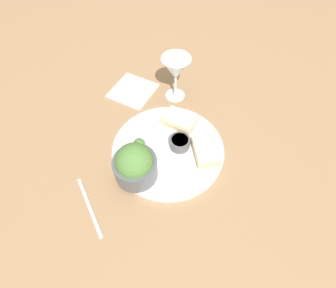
% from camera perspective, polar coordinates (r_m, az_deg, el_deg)
% --- Properties ---
extents(ground_plane, '(4.00, 4.00, 0.00)m').
position_cam_1_polar(ground_plane, '(0.74, 0.00, -1.52)').
color(ground_plane, '#93704C').
extents(dinner_plate, '(0.31, 0.31, 0.01)m').
position_cam_1_polar(dinner_plate, '(0.73, 0.00, -1.21)').
color(dinner_plate, white).
rests_on(dinner_plate, ground_plane).
extents(salad_bowl, '(0.11, 0.11, 0.11)m').
position_cam_1_polar(salad_bowl, '(0.65, -7.22, -4.44)').
color(salad_bowl, '#4C5156').
rests_on(salad_bowl, dinner_plate).
extents(sauce_ramekin, '(0.06, 0.06, 0.03)m').
position_cam_1_polar(sauce_ramekin, '(0.72, 2.57, 0.37)').
color(sauce_ramekin, '#4C4C4C').
rests_on(sauce_ramekin, dinner_plate).
extents(cheese_toast_near, '(0.11, 0.11, 0.03)m').
position_cam_1_polar(cheese_toast_near, '(0.71, 8.16, -1.48)').
color(cheese_toast_near, '#D1B27F').
rests_on(cheese_toast_near, dinner_plate).
extents(cheese_toast_far, '(0.11, 0.08, 0.03)m').
position_cam_1_polar(cheese_toast_far, '(0.77, 2.48, 5.25)').
color(cheese_toast_far, '#D1B27F').
rests_on(cheese_toast_far, dinner_plate).
extents(wine_glass, '(0.09, 0.09, 0.15)m').
position_cam_1_polar(wine_glass, '(0.81, 1.72, 15.81)').
color(wine_glass, silver).
rests_on(wine_glass, ground_plane).
extents(garnish, '(0.03, 0.03, 0.03)m').
position_cam_1_polar(garnish, '(0.72, -6.27, -0.02)').
color(garnish, '#477533').
rests_on(garnish, dinner_plate).
extents(napkin, '(0.17, 0.17, 0.01)m').
position_cam_1_polar(napkin, '(0.90, -7.68, 11.52)').
color(napkin, beige).
rests_on(napkin, ground_plane).
extents(fork, '(0.17, 0.06, 0.01)m').
position_cam_1_polar(fork, '(0.69, -16.76, -12.88)').
color(fork, silver).
rests_on(fork, ground_plane).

